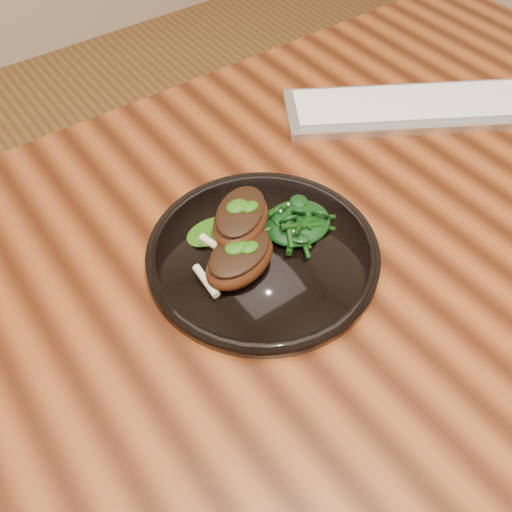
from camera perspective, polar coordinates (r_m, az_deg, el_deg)
The scene contains 7 objects.
desk at distance 0.80m, azimuth 1.10°, elevation -3.44°, with size 1.60×0.80×0.75m.
plate at distance 0.73m, azimuth 0.70°, elevation 0.24°, with size 0.30×0.30×0.02m.
lamb_chop_front at distance 0.68m, azimuth -1.67°, elevation -0.25°, with size 0.12×0.09×0.05m.
lamb_chop_back at distance 0.70m, azimuth -1.58°, elevation 3.78°, with size 0.12×0.11×0.05m.
herb_smear at distance 0.74m, azimuth -4.53°, elevation 2.46°, with size 0.07×0.04×0.00m, color #133F06.
greens_heap at distance 0.74m, azimuth 4.12°, elevation 3.66°, with size 0.09×0.09×0.03m.
keyboard at distance 1.00m, azimuth 15.32°, elevation 14.16°, with size 0.42×0.32×0.02m.
Camera 1 is at (-0.30, -0.38, 1.31)m, focal length 40.00 mm.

